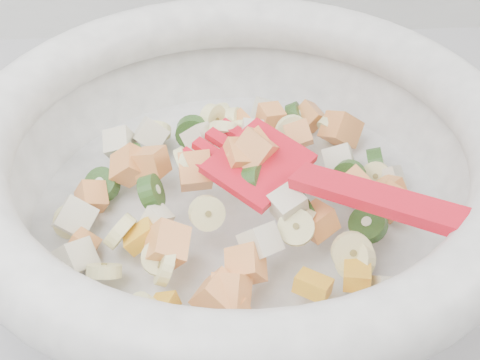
{
  "coord_description": "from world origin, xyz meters",
  "views": [
    {
      "loc": [
        0.05,
        1.05,
        1.26
      ],
      "look_at": [
        0.07,
        1.42,
        0.95
      ],
      "focal_mm": 50.0,
      "sensor_mm": 36.0,
      "label": 1
    }
  ],
  "objects": [
    {
      "name": "mixing_bowl",
      "position": [
        0.07,
        1.42,
        0.96
      ],
      "size": [
        0.4,
        0.39,
        0.12
      ],
      "color": "white",
      "rests_on": "counter"
    }
  ]
}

